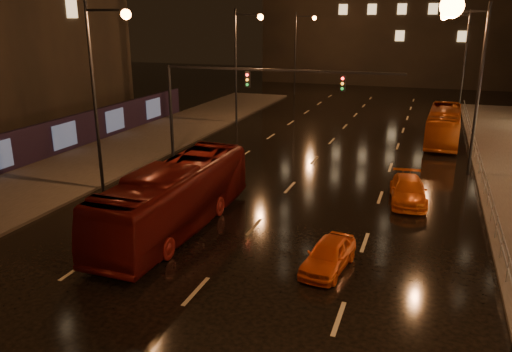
{
  "coord_description": "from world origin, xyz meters",
  "views": [
    {
      "loc": [
        7.11,
        -9.8,
        9.01
      ],
      "look_at": [
        0.15,
        9.85,
        2.5
      ],
      "focal_mm": 35.0,
      "sensor_mm": 36.0,
      "label": 1
    }
  ],
  "objects_px": {
    "bus_curb": "(444,125)",
    "taxi_far": "(408,190)",
    "bus_red": "(176,197)",
    "taxi_near": "(328,255)"
  },
  "relations": [
    {
      "from": "taxi_far",
      "to": "taxi_near",
      "type": "bearing_deg",
      "value": -112.1
    },
    {
      "from": "taxi_near",
      "to": "taxi_far",
      "type": "distance_m",
      "value": 8.96
    },
    {
      "from": "bus_red",
      "to": "taxi_far",
      "type": "bearing_deg",
      "value": 36.74
    },
    {
      "from": "taxi_far",
      "to": "bus_curb",
      "type": "bearing_deg",
      "value": 76.74
    },
    {
      "from": "taxi_near",
      "to": "taxi_far",
      "type": "height_order",
      "value": "taxi_far"
    },
    {
      "from": "bus_curb",
      "to": "bus_red",
      "type": "bearing_deg",
      "value": -115.33
    },
    {
      "from": "bus_red",
      "to": "taxi_near",
      "type": "distance_m",
      "value": 7.46
    },
    {
      "from": "bus_curb",
      "to": "taxi_far",
      "type": "height_order",
      "value": "bus_curb"
    },
    {
      "from": "taxi_near",
      "to": "bus_curb",
      "type": "bearing_deg",
      "value": 87.75
    },
    {
      "from": "bus_curb",
      "to": "taxi_near",
      "type": "distance_m",
      "value": 23.79
    }
  ]
}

